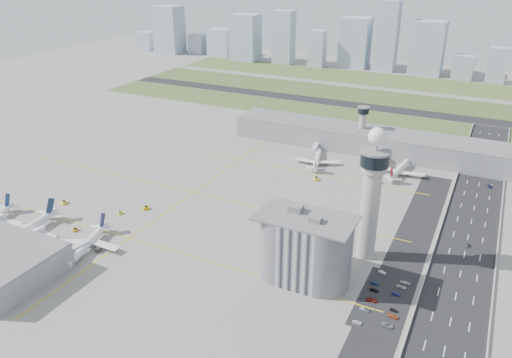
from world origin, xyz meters
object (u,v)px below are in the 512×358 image
at_px(airplane_near_b, 24,226).
at_px(car_lot_9, 396,294).
at_px(car_lot_1, 364,310).
at_px(car_lot_7, 393,316).
at_px(tug_2, 120,213).
at_px(airplane_far_b, 400,166).
at_px(tug_1, 75,229).
at_px(tug_5, 379,182).
at_px(jet_bridge_near_2, 64,257).
at_px(car_lot_3, 374,290).
at_px(tug_4, 316,178).
at_px(car_hw_1, 468,246).
at_px(car_lot_4, 374,283).
at_px(admin_building, 305,248).
at_px(car_lot_5, 382,272).
at_px(tug_3, 146,208).
at_px(car_lot_11, 405,283).
at_px(airplane_near_c, 87,240).
at_px(car_lot_8, 394,310).
at_px(car_lot_2, 372,300).
at_px(car_hw_2, 490,186).
at_px(car_lot_0, 357,322).
at_px(secondary_tower, 362,124).
at_px(car_lot_6, 387,325).
at_px(control_tower, 372,190).
at_px(tug_0, 64,202).
at_px(jet_bridge_near_1, 19,242).
at_px(jet_bridge_far_0, 317,146).
at_px(car_lot_10, 401,287).
at_px(car_hw_4, 475,152).
at_px(jet_bridge_far_1, 384,157).

xyz_separation_m(airplane_near_b, car_lot_9, (180.29, 36.06, -5.70)).
distance_m(car_lot_1, car_lot_7, 11.39).
bearing_deg(tug_2, airplane_far_b, 61.39).
bearing_deg(tug_1, tug_5, -113.68).
distance_m(tug_2, car_lot_9, 153.65).
relative_size(jet_bridge_near_2, car_lot_3, 3.74).
bearing_deg(tug_4, car_hw_1, -63.18).
xyz_separation_m(car_lot_4, car_lot_9, (10.06, -3.65, -0.02)).
distance_m(admin_building, car_lot_5, 39.06).
relative_size(car_lot_1, car_lot_5, 1.09).
bearing_deg(tug_3, car_lot_11, -144.57).
xyz_separation_m(airplane_near_c, car_lot_8, (144.58, 19.88, -4.87)).
relative_size(car_lot_2, car_hw_2, 1.08).
bearing_deg(airplane_near_b, car_lot_0, 87.88).
bearing_deg(airplane_far_b, car_lot_4, -166.98).
bearing_deg(car_lot_5, tug_3, 96.93).
bearing_deg(car_lot_11, airplane_far_b, 6.58).
distance_m(secondary_tower, car_lot_6, 199.04).
height_order(control_tower, car_lot_3, control_tower).
bearing_deg(tug_0, car_lot_7, 0.69).
relative_size(jet_bridge_near_1, jet_bridge_far_0, 1.00).
distance_m(car_lot_3, car_lot_10, 12.55).
distance_m(tug_1, car_hw_4, 279.42).
relative_size(car_lot_0, car_lot_1, 0.97).
xyz_separation_m(tug_2, car_hw_1, (177.35, 50.08, -0.23)).
height_order(car_lot_5, car_lot_7, car_lot_7).
bearing_deg(car_lot_9, car_lot_7, -176.81).
bearing_deg(secondary_tower, car_hw_1, -52.45).
height_order(car_lot_2, car_hw_1, car_lot_2).
bearing_deg(tug_1, car_lot_7, -157.47).
bearing_deg(car_lot_1, car_lot_3, -3.97).
bearing_deg(car_lot_3, car_lot_8, -131.61).
relative_size(secondary_tower, car_lot_7, 7.17).
distance_m(tug_4, car_lot_2, 123.51).
xyz_separation_m(tug_1, car_hw_2, (191.45, 154.94, -0.26)).
relative_size(tug_4, car_lot_8, 1.09).
distance_m(airplane_near_c, car_hw_2, 239.10).
relative_size(tug_3, tug_5, 0.97).
bearing_deg(admin_building, airplane_near_c, -166.14).
distance_m(car_lot_6, car_lot_11, 31.02).
height_order(car_lot_3, car_lot_9, car_lot_9).
distance_m(airplane_near_c, car_hw_4, 276.40).
bearing_deg(car_lot_1, jet_bridge_far_0, 23.37).
xyz_separation_m(control_tower, car_hw_1, (43.73, 30.48, -34.48)).
relative_size(jet_bridge_near_2, tug_5, 3.87).
height_order(tug_1, car_lot_0, tug_1).
relative_size(jet_bridge_far_1, tug_5, 3.87).
height_order(airplane_far_b, car_lot_0, airplane_far_b).
bearing_deg(control_tower, tug_3, -176.11).
xyz_separation_m(control_tower, car_hw_4, (35.71, 170.76, -34.48)).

